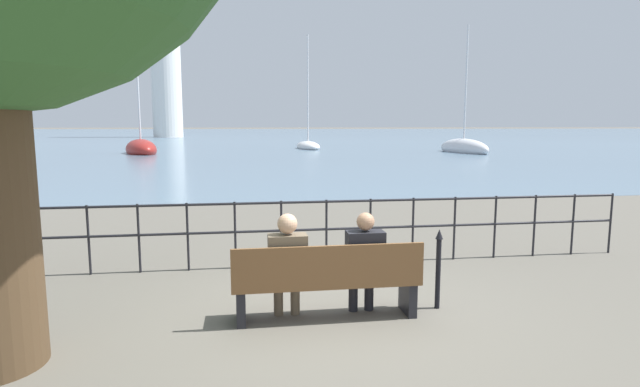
% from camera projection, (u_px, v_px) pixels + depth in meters
% --- Properties ---
extents(ground_plane, '(1000.00, 1000.00, 0.00)m').
position_uv_depth(ground_plane, '(326.00, 317.00, 5.79)').
color(ground_plane, '#605B51').
extents(harbor_water, '(600.00, 300.00, 0.01)m').
position_uv_depth(harbor_water, '(247.00, 132.00, 161.09)').
color(harbor_water, slate).
rests_on(harbor_water, ground_plane).
extents(park_bench, '(2.15, 0.45, 0.90)m').
position_uv_depth(park_bench, '(327.00, 282.00, 5.67)').
color(park_bench, brown).
rests_on(park_bench, ground_plane).
extents(seated_person_left, '(0.44, 0.35, 1.24)m').
position_uv_depth(seated_person_left, '(287.00, 261.00, 5.64)').
color(seated_person_left, brown).
rests_on(seated_person_left, ground_plane).
extents(seated_person_right, '(0.43, 0.35, 1.22)m').
position_uv_depth(seated_person_right, '(364.00, 259.00, 5.78)').
color(seated_person_right, black).
rests_on(seated_person_right, ground_plane).
extents(promenade_railing, '(10.75, 0.04, 1.05)m').
position_uv_depth(promenade_railing, '(304.00, 223.00, 7.83)').
color(promenade_railing, black).
rests_on(promenade_railing, ground_plane).
extents(closed_umbrella, '(0.09, 0.09, 0.98)m').
position_uv_depth(closed_umbrella, '(438.00, 264.00, 6.01)').
color(closed_umbrella, black).
rests_on(closed_umbrella, ground_plane).
extents(sailboat_0, '(2.52, 6.78, 10.57)m').
position_uv_depth(sailboat_0, '(464.00, 148.00, 40.56)').
color(sailboat_0, silver).
rests_on(sailboat_0, ground_plane).
extents(sailboat_1, '(3.97, 5.99, 9.89)m').
position_uv_depth(sailboat_1, '(141.00, 149.00, 39.04)').
color(sailboat_1, maroon).
rests_on(sailboat_1, ground_plane).
extents(sailboat_3, '(2.49, 5.49, 10.80)m').
position_uv_depth(sailboat_3, '(308.00, 146.00, 47.08)').
color(sailboat_3, white).
rests_on(sailboat_3, ground_plane).
extents(harbor_lighthouse, '(5.38, 5.38, 29.92)m').
position_uv_depth(harbor_lighthouse, '(166.00, 61.00, 91.45)').
color(harbor_lighthouse, white).
rests_on(harbor_lighthouse, ground_plane).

